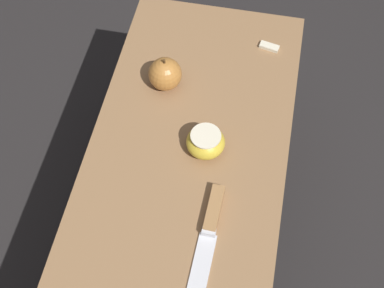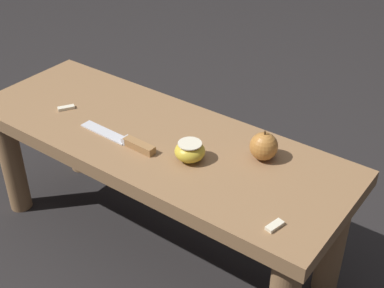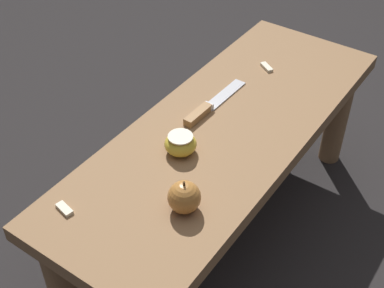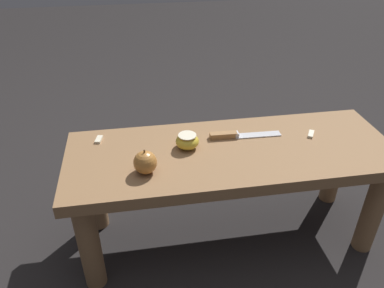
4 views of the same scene
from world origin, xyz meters
TOP-DOWN VIEW (x-y plane):
  - ground_plane at (0.00, 0.00)m, footprint 8.00×8.00m
  - wooden_bench at (0.00, 0.00)m, footprint 1.07×0.39m
  - knife at (0.03, 0.07)m, footprint 0.25×0.04m
  - apple_whole at (-0.28, -0.08)m, footprint 0.07×0.07m
  - apple_cut at (-0.14, 0.03)m, footprint 0.08×0.08m
  - apple_slice_near_knife at (0.29, 0.04)m, footprint 0.04×0.05m
  - apple_slice_center at (-0.43, 0.13)m, footprint 0.03×0.05m

SIDE VIEW (x-z plane):
  - ground_plane at x=0.00m, z-range 0.00..0.00m
  - wooden_bench at x=0.00m, z-range 0.12..0.51m
  - apple_slice_near_knife at x=0.29m, z-range 0.39..0.40m
  - apple_slice_center at x=-0.43m, z-range 0.39..0.40m
  - knife at x=0.03m, z-range 0.39..0.41m
  - apple_cut at x=-0.14m, z-range 0.39..0.44m
  - apple_whole at x=-0.28m, z-range 0.39..0.46m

